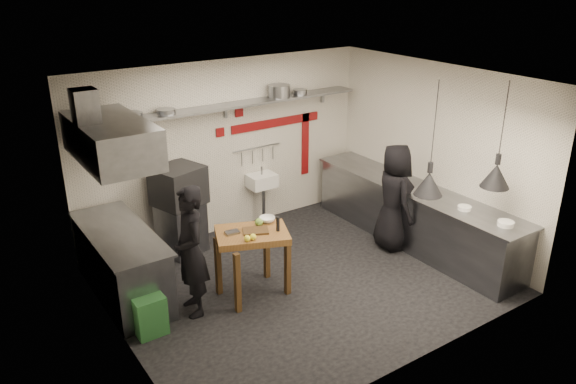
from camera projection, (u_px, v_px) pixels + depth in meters
floor at (301, 281)px, 7.86m from camera, size 5.00×5.00×0.00m
ceiling at (303, 81)px, 6.81m from camera, size 5.00×5.00×0.00m
wall_back at (226, 148)px, 8.95m from camera, size 5.00×0.04×2.80m
wall_front at (422, 251)px, 5.73m from camera, size 5.00×0.04×2.80m
wall_left at (114, 236)px, 6.03m from camera, size 0.04×4.20×2.80m
wall_right at (434, 155)px, 8.64m from camera, size 0.04×4.20×2.80m
red_band_horiz at (276, 123)px, 9.32m from camera, size 1.70×0.02×0.14m
red_band_vert at (305, 144)px, 9.81m from camera, size 0.14×0.02×1.10m
red_tile_a at (239, 112)px, 8.85m from camera, size 0.14×0.02×0.14m
red_tile_b at (220, 132)px, 8.77m from camera, size 0.14×0.02×0.14m
back_shelf at (230, 106)px, 8.54m from camera, size 4.60×0.34×0.04m
shelf_bracket_left at (103, 129)px, 7.70m from camera, size 0.04×0.06×0.24m
shelf_bracket_mid at (225, 110)px, 8.69m from camera, size 0.04×0.06×0.24m
shelf_bracket_right at (323, 95)px, 9.68m from camera, size 0.04×0.06×0.24m
pan_far_left at (132, 116)px, 7.72m from camera, size 0.37×0.37×0.09m
pan_mid_left at (166, 111)px, 7.98m from camera, size 0.32×0.32×0.07m
stock_pot at (279, 91)px, 8.97m from camera, size 0.39×0.39×0.20m
pan_right at (300, 92)px, 9.20m from camera, size 0.27×0.27×0.08m
oven_stand at (182, 228)px, 8.53m from camera, size 0.73×0.69×0.80m
combi_oven at (178, 186)px, 8.27m from camera, size 0.81×0.78×0.58m
oven_door at (189, 191)px, 8.09m from camera, size 0.48×0.18×0.46m
oven_glass at (186, 192)px, 8.04m from camera, size 0.32×0.11×0.34m
hand_sink at (262, 181)px, 9.33m from camera, size 0.46×0.34×0.22m
sink_tap at (262, 171)px, 9.26m from camera, size 0.03×0.03×0.14m
sink_drain at (264, 206)px, 9.46m from camera, size 0.06×0.06×0.66m
utensil_rail at (257, 148)px, 9.23m from camera, size 0.90×0.02×0.02m
counter_right at (413, 216)px, 8.81m from camera, size 0.70×3.80×0.90m
counter_right_top at (416, 188)px, 8.64m from camera, size 0.76×3.90×0.03m
plate_stack at (506, 224)px, 7.35m from camera, size 0.21×0.21×0.07m
small_bowl_right at (464, 208)px, 7.85m from camera, size 0.24×0.24×0.05m
counter_left at (123, 265)px, 7.38m from camera, size 0.70×1.90×0.90m
counter_left_top at (119, 233)px, 7.20m from camera, size 0.76×2.00×0.03m
extractor_hood at (111, 140)px, 6.77m from camera, size 0.78×1.60×0.50m
hood_duct at (85, 110)px, 6.49m from camera, size 0.28×0.28×0.50m
green_bin at (148, 314)px, 6.69m from camera, size 0.37×0.37×0.50m
prep_table at (253, 263)px, 7.40m from camera, size 1.09×0.94×0.92m
cutting_board at (256, 231)px, 7.23m from camera, size 0.39×0.35×0.02m
pepper_mill at (278, 224)px, 7.21m from camera, size 0.05×0.05×0.20m
lemon_a at (247, 238)px, 6.96m from camera, size 0.11×0.11×0.08m
lemon_b at (253, 237)px, 7.01m from camera, size 0.10×0.10×0.08m
veg_ball at (259, 222)px, 7.38m from camera, size 0.11×0.11×0.11m
steel_tray at (232, 232)px, 7.18m from camera, size 0.19×0.14×0.03m
bowl at (267, 219)px, 7.50m from camera, size 0.26×0.26×0.07m
heat_lamp_near at (433, 140)px, 7.20m from camera, size 0.42×0.42×1.54m
heat_lamp_far at (502, 136)px, 7.13m from camera, size 0.47×0.47×1.41m
chef_left at (191, 252)px, 6.87m from camera, size 0.48×0.67×1.70m
chef_right at (394, 197)px, 8.53m from camera, size 0.74×0.93×1.67m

